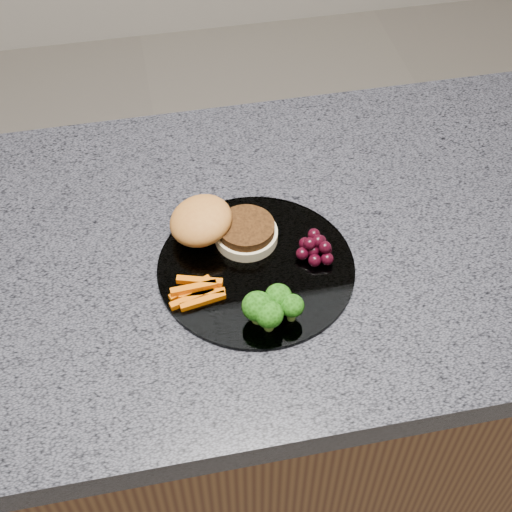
{
  "coord_description": "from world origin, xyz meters",
  "views": [
    {
      "loc": [
        -0.04,
        -0.64,
        1.62
      ],
      "look_at": [
        0.08,
        -0.05,
        0.93
      ],
      "focal_mm": 50.0,
      "sensor_mm": 36.0,
      "label": 1
    }
  ],
  "objects_px": {
    "plate": "(256,267)",
    "island_cabinet": "(209,417)",
    "grape_bunch": "(316,248)",
    "burger": "(217,227)"
  },
  "relations": [
    {
      "from": "island_cabinet",
      "to": "grape_bunch",
      "type": "height_order",
      "value": "grape_bunch"
    },
    {
      "from": "burger",
      "to": "grape_bunch",
      "type": "xyz_separation_m",
      "value": [
        0.12,
        -0.06,
        -0.01
      ]
    },
    {
      "from": "island_cabinet",
      "to": "burger",
      "type": "relative_size",
      "value": 8.34
    },
    {
      "from": "plate",
      "to": "grape_bunch",
      "type": "distance_m",
      "value": 0.08
    },
    {
      "from": "plate",
      "to": "island_cabinet",
      "type": "bearing_deg",
      "value": 147.56
    },
    {
      "from": "plate",
      "to": "burger",
      "type": "bearing_deg",
      "value": 124.17
    },
    {
      "from": "plate",
      "to": "grape_bunch",
      "type": "relative_size",
      "value": 5.05
    },
    {
      "from": "plate",
      "to": "burger",
      "type": "relative_size",
      "value": 1.81
    },
    {
      "from": "island_cabinet",
      "to": "plate",
      "type": "height_order",
      "value": "plate"
    },
    {
      "from": "island_cabinet",
      "to": "plate",
      "type": "xyz_separation_m",
      "value": [
        0.08,
        -0.05,
        0.47
      ]
    }
  ]
}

